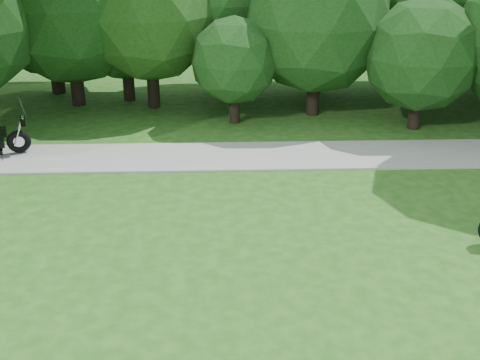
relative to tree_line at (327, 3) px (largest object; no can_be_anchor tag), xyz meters
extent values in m
plane|color=#245718|center=(-2.16, -14.23, -3.50)|extent=(100.00, 100.00, 0.00)
cube|color=gray|center=(-2.16, -6.23, -3.47)|extent=(60.00, 2.20, 0.06)
cylinder|color=black|center=(-6.31, -1.09, -2.60)|extent=(0.44, 0.44, 1.80)
sphere|color=#1D4614|center=(-6.31, -1.09, -0.16)|extent=(4.75, 4.75, 4.75)
cylinder|color=black|center=(3.32, 0.77, -2.60)|extent=(0.50, 0.50, 1.80)
cylinder|color=black|center=(2.38, -3.83, -2.89)|extent=(0.38, 0.38, 1.22)
sphere|color=#103612|center=(2.38, -3.83, -1.12)|extent=(3.58, 3.58, 3.58)
cylinder|color=black|center=(-3.74, 0.72, -2.60)|extent=(0.48, 0.48, 1.80)
cylinder|color=black|center=(-10.25, 1.00, -2.60)|extent=(0.52, 0.52, 1.80)
cylinder|color=black|center=(-7.33, -0.14, -2.71)|extent=(0.43, 0.43, 1.60)
sphere|color=#103612|center=(-7.33, -0.14, -0.41)|extent=(4.59, 4.59, 4.59)
cylinder|color=black|center=(-3.44, -3.02, -2.92)|extent=(0.34, 0.34, 1.16)
sphere|color=#103612|center=(-3.44, -3.02, -1.41)|extent=(2.87, 2.87, 2.87)
cylinder|color=black|center=(-9.11, -0.72, -2.60)|extent=(0.48, 0.48, 1.80)
sphere|color=#103612|center=(-9.11, -0.72, 0.14)|extent=(5.66, 5.66, 5.66)
cylinder|color=black|center=(-0.20, 0.77, -2.60)|extent=(0.51, 0.51, 1.80)
cylinder|color=black|center=(-0.70, -2.17, -2.69)|extent=(0.44, 0.44, 1.62)
sphere|color=#103612|center=(-0.70, -2.17, -0.30)|extent=(4.85, 4.85, 4.85)
torus|color=black|center=(-9.74, -5.79, -3.10)|extent=(0.70, 0.39, 0.68)
cylinder|color=silver|center=(-9.71, -5.78, -2.77)|extent=(0.38, 0.16, 0.87)
cylinder|color=silver|center=(-9.55, -5.73, -2.35)|extent=(0.22, 0.60, 0.03)
camera|label=1|loc=(-3.95, -22.32, 2.78)|focal=45.00mm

